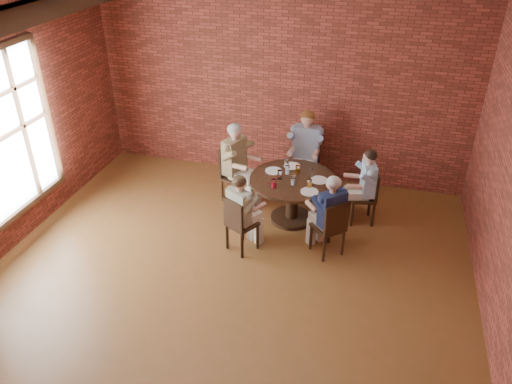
% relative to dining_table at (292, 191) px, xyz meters
% --- Properties ---
extents(floor, '(7.00, 7.00, 0.00)m').
position_rel_dining_table_xyz_m(floor, '(-0.56, -2.00, -0.53)').
color(floor, brown).
rests_on(floor, ground).
extents(ceiling, '(7.00, 7.00, 0.00)m').
position_rel_dining_table_xyz_m(ceiling, '(-0.56, -2.00, 2.87)').
color(ceiling, silver).
rests_on(ceiling, wall_back).
extents(wall_back, '(7.00, 0.00, 7.00)m').
position_rel_dining_table_xyz_m(wall_back, '(-0.56, 1.50, 1.17)').
color(wall_back, '#94392A').
rests_on(wall_back, ground).
extents(dining_table, '(1.33, 1.33, 0.75)m').
position_rel_dining_table_xyz_m(dining_table, '(0.00, 0.00, 0.00)').
color(dining_table, '#332011').
rests_on(dining_table, floor).
extents(chair_a, '(0.46, 0.46, 0.88)m').
position_rel_dining_table_xyz_m(chair_a, '(1.13, 0.28, -0.05)').
color(chair_a, '#332011').
rests_on(chair_a, floor).
extents(diner_a, '(0.67, 0.59, 1.23)m').
position_rel_dining_table_xyz_m(diner_a, '(1.06, 0.26, 0.09)').
color(diner_a, '#4680B8').
rests_on(diner_a, floor).
extents(chair_b, '(0.46, 0.46, 0.98)m').
position_rel_dining_table_xyz_m(chair_b, '(-0.00, 1.18, -0.00)').
color(chair_b, '#332011').
rests_on(chair_b, floor).
extents(diner_b, '(0.58, 0.71, 1.41)m').
position_rel_dining_table_xyz_m(diner_b, '(-0.00, 1.08, 0.18)').
color(diner_b, '#8590A9').
rests_on(diner_b, floor).
extents(chair_c, '(0.57, 0.57, 0.96)m').
position_rel_dining_table_xyz_m(chair_c, '(-1.09, 0.41, -0.01)').
color(chair_c, '#332011').
rests_on(chair_c, floor).
extents(diner_c, '(0.83, 0.75, 1.37)m').
position_rel_dining_table_xyz_m(diner_c, '(-1.00, 0.37, 0.16)').
color(diner_c, brown).
rests_on(diner_c, floor).
extents(chair_d, '(0.51, 0.51, 0.87)m').
position_rel_dining_table_xyz_m(chair_d, '(-0.57, -0.99, -0.05)').
color(chair_d, '#332011').
rests_on(chair_d, floor).
extents(diner_d, '(0.68, 0.72, 1.22)m').
position_rel_dining_table_xyz_m(diner_d, '(-0.54, -0.93, 0.08)').
color(diner_d, '#B7A790').
rests_on(diner_d, floor).
extents(chair_e, '(0.55, 0.55, 0.89)m').
position_rel_dining_table_xyz_m(chair_e, '(0.71, -0.75, -0.04)').
color(chair_e, '#332011').
rests_on(chair_e, floor).
extents(diner_e, '(0.76, 0.76, 1.26)m').
position_rel_dining_table_xyz_m(diner_e, '(0.66, -0.70, 0.10)').
color(diner_e, '#1A254A').
rests_on(diner_e, floor).
extents(plate_a, '(0.26, 0.26, 0.01)m').
position_rel_dining_table_xyz_m(plate_a, '(0.39, 0.04, 0.23)').
color(plate_a, white).
rests_on(plate_a, dining_table).
extents(plate_b, '(0.26, 0.26, 0.01)m').
position_rel_dining_table_xyz_m(plate_b, '(-0.10, 0.39, 0.23)').
color(plate_b, white).
rests_on(plate_b, dining_table).
extents(plate_c, '(0.26, 0.26, 0.01)m').
position_rel_dining_table_xyz_m(plate_c, '(-0.34, 0.15, 0.23)').
color(plate_c, white).
rests_on(plate_c, dining_table).
extents(plate_d, '(0.26, 0.26, 0.01)m').
position_rel_dining_table_xyz_m(plate_d, '(0.31, -0.34, 0.23)').
color(plate_d, white).
rests_on(plate_d, dining_table).
extents(glass_a, '(0.07, 0.07, 0.14)m').
position_rel_dining_table_xyz_m(glass_a, '(0.26, 0.11, 0.29)').
color(glass_a, white).
rests_on(glass_a, dining_table).
extents(glass_b, '(0.07, 0.07, 0.14)m').
position_rel_dining_table_xyz_m(glass_b, '(0.03, 0.18, 0.29)').
color(glass_b, white).
rests_on(glass_b, dining_table).
extents(glass_c, '(0.07, 0.07, 0.14)m').
position_rel_dining_table_xyz_m(glass_c, '(-0.17, 0.33, 0.29)').
color(glass_c, white).
rests_on(glass_c, dining_table).
extents(glass_d, '(0.07, 0.07, 0.14)m').
position_rel_dining_table_xyz_m(glass_d, '(-0.12, 0.13, 0.29)').
color(glass_d, white).
rests_on(glass_d, dining_table).
extents(glass_e, '(0.07, 0.07, 0.14)m').
position_rel_dining_table_xyz_m(glass_e, '(-0.20, -0.05, 0.29)').
color(glass_e, white).
rests_on(glass_e, dining_table).
extents(glass_f, '(0.07, 0.07, 0.14)m').
position_rel_dining_table_xyz_m(glass_f, '(-0.22, -0.35, 0.29)').
color(glass_f, white).
rests_on(glass_f, dining_table).
extents(glass_g, '(0.07, 0.07, 0.14)m').
position_rel_dining_table_xyz_m(glass_g, '(0.04, -0.19, 0.29)').
color(glass_g, white).
rests_on(glass_g, dining_table).
extents(glass_h, '(0.07, 0.07, 0.14)m').
position_rel_dining_table_xyz_m(glass_h, '(0.29, -0.22, 0.29)').
color(glass_h, white).
rests_on(glass_h, dining_table).
extents(smartphone, '(0.08, 0.13, 0.01)m').
position_rel_dining_table_xyz_m(smartphone, '(0.27, -0.31, 0.23)').
color(smartphone, black).
rests_on(smartphone, dining_table).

